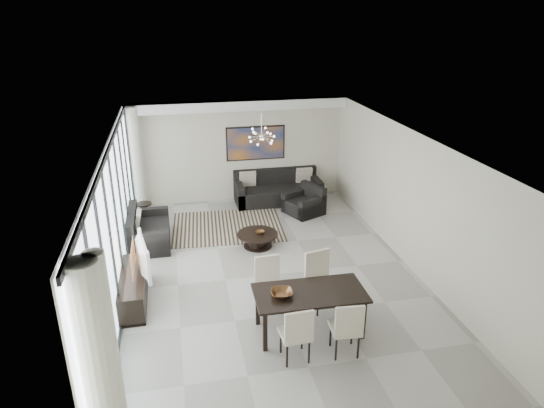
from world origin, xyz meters
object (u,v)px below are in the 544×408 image
object	(u,v)px
tv_console	(133,288)
television	(138,257)
coffee_table	(258,239)
sofa_main	(278,191)
dining_table	(310,296)

from	to	relation	value
tv_console	television	size ratio (longest dim) A/B	1.53
coffee_table	television	world-z (taller)	television
tv_console	sofa_main	bearing A→B (deg)	49.47
coffee_table	television	distance (m)	3.14
tv_console	dining_table	world-z (taller)	dining_table
coffee_table	tv_console	distance (m)	3.24
coffee_table	television	bearing A→B (deg)	-146.98
tv_console	coffee_table	bearing A→B (deg)	32.52
coffee_table	sofa_main	bearing A→B (deg)	68.28
sofa_main	television	distance (m)	5.74
television	dining_table	world-z (taller)	television
sofa_main	tv_console	bearing A→B (deg)	-130.53
sofa_main	dining_table	distance (m)	6.13
coffee_table	dining_table	xyz separation A→B (m)	(0.29, -3.34, 0.51)
dining_table	sofa_main	bearing A→B (deg)	82.51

